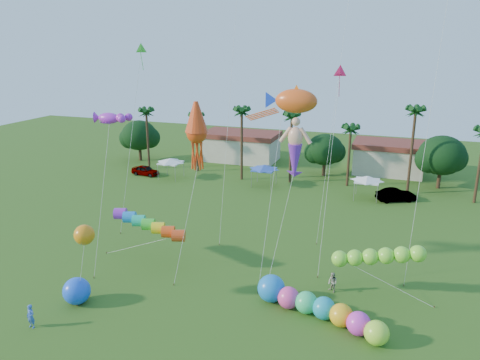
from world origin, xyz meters
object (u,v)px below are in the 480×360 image
(car_b, at_px, (396,195))
(caterpillar_inflatable, at_px, (315,306))
(car_a, at_px, (145,170))
(spectator_a, at_px, (31,316))
(blue_ball, at_px, (77,291))
(spectator_b, at_px, (333,282))

(car_b, bearing_deg, caterpillar_inflatable, 143.75)
(car_a, height_order, spectator_a, spectator_a)
(car_b, bearing_deg, blue_ball, 119.24)
(spectator_a, bearing_deg, caterpillar_inflatable, 28.47)
(car_b, distance_m, caterpillar_inflatable, 29.65)
(spectator_a, bearing_deg, car_a, 114.18)
(car_a, bearing_deg, spectator_b, -122.80)
(spectator_b, bearing_deg, car_b, 120.45)
(spectator_a, height_order, spectator_b, spectator_a)
(car_a, bearing_deg, spectator_a, -155.78)
(spectator_a, bearing_deg, blue_ball, 80.42)
(car_a, relative_size, caterpillar_inflatable, 0.42)
(car_a, xyz_separation_m, spectator_b, (32.00, -25.15, 0.10))
(spectator_b, xyz_separation_m, caterpillar_inflatable, (-0.67, -4.07, 0.07))
(car_a, bearing_deg, blue_ball, -152.37)
(caterpillar_inflatable, bearing_deg, blue_ball, -147.68)
(caterpillar_inflatable, distance_m, blue_ball, 18.13)
(spectator_b, relative_size, caterpillar_inflatable, 0.16)
(car_a, bearing_deg, car_b, -84.57)
(car_b, relative_size, spectator_b, 2.94)
(car_a, relative_size, blue_ball, 2.05)
(blue_ball, bearing_deg, car_b, 56.17)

